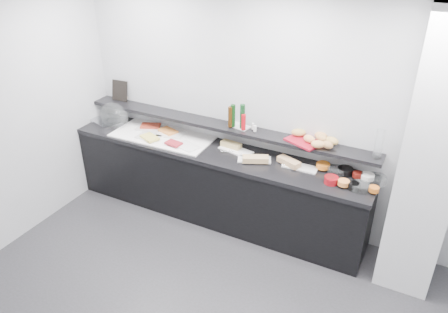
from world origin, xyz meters
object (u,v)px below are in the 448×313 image
at_px(sandwich_plate_mid, 254,160).
at_px(framed_print, 120,91).
at_px(bread_tray, 304,141).
at_px(cloche_base, 106,122).
at_px(condiment_tray, 240,126).
at_px(carafe, 379,144).

height_order(sandwich_plate_mid, framed_print, framed_print).
relative_size(sandwich_plate_mid, bread_tray, 1.01).
xyz_separation_m(cloche_base, condiment_tray, (1.81, 0.21, 0.24)).
bearing_deg(framed_print, bread_tray, -6.16).
relative_size(framed_print, carafe, 0.87).
bearing_deg(condiment_tray, framed_print, -168.97).
height_order(framed_print, bread_tray, framed_print).
distance_m(cloche_base, bread_tray, 2.59).
distance_m(sandwich_plate_mid, framed_print, 2.07).
bearing_deg(condiment_tray, sandwich_plate_mid, -25.49).
bearing_deg(carafe, sandwich_plate_mid, -171.40).
bearing_deg(framed_print, cloche_base, -112.07).
bearing_deg(sandwich_plate_mid, framed_print, 150.00).
relative_size(framed_print, bread_tray, 0.73).
height_order(condiment_tray, carafe, carafe).
distance_m(condiment_tray, carafe, 1.52).
distance_m(sandwich_plate_mid, condiment_tray, 0.44).
xyz_separation_m(sandwich_plate_mid, framed_print, (-2.02, 0.26, 0.37)).
bearing_deg(sandwich_plate_mid, condiment_tray, 119.59).
xyz_separation_m(framed_print, condiment_tray, (1.73, -0.03, -0.12)).
xyz_separation_m(condiment_tray, bread_tray, (0.77, -0.04, 0.00)).
height_order(cloche_base, carafe, carafe).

